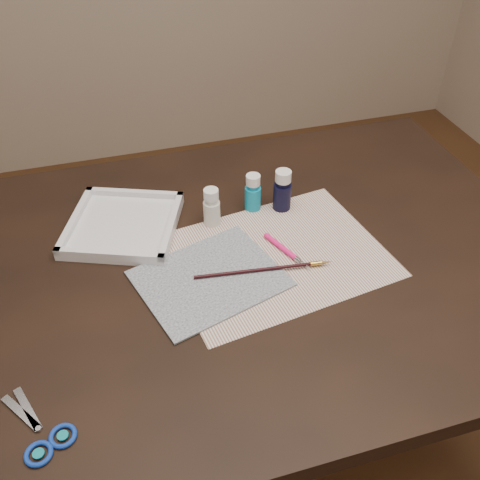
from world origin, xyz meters
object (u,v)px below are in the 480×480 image
object	(u,v)px
paper	(276,256)
paint_bottle_navy	(282,190)
palette_tray	(123,224)
canvas	(210,278)
paint_bottle_cyan	(253,192)
paint_bottle_white	(212,207)
scissors	(30,425)

from	to	relation	value
paper	paint_bottle_navy	distance (m)	0.17
paint_bottle_navy	palette_tray	distance (m)	0.36
canvas	paint_bottle_cyan	world-z (taller)	paint_bottle_cyan
paper	paint_bottle_white	distance (m)	0.18
paint_bottle_cyan	palette_tray	xyz separation A→B (m)	(-0.29, 0.01, -0.03)
palette_tray	paint_bottle_navy	bearing A→B (deg)	-3.97
paper	palette_tray	bearing A→B (deg)	148.56
paper	paint_bottle_white	bearing A→B (deg)	124.83
palette_tray	paint_bottle_cyan	bearing A→B (deg)	-1.39
canvas	paint_bottle_white	xyz separation A→B (m)	(0.05, 0.17, 0.04)
paper	palette_tray	distance (m)	0.34
scissors	palette_tray	distance (m)	0.48
paint_bottle_cyan	palette_tray	world-z (taller)	paint_bottle_cyan
paint_bottle_cyan	paint_bottle_navy	xyz separation A→B (m)	(0.06, -0.02, 0.00)
paper	scissors	distance (m)	0.55
canvas	palette_tray	bearing A→B (deg)	124.58
paint_bottle_cyan	scissors	world-z (taller)	paint_bottle_cyan
paper	paint_bottle_navy	bearing A→B (deg)	66.36
paint_bottle_white	paper	bearing A→B (deg)	-55.17
paint_bottle_white	scissors	bearing A→B (deg)	-133.70
paper	palette_tray	xyz separation A→B (m)	(-0.29, 0.18, 0.01)
paint_bottle_cyan	paint_bottle_navy	bearing A→B (deg)	-15.47
canvas	paper	bearing A→B (deg)	11.23
paper	paint_bottle_cyan	bearing A→B (deg)	89.00
canvas	palette_tray	distance (m)	0.25
scissors	paper	bearing A→B (deg)	-97.51
paper	paint_bottle_white	size ratio (longest dim) A/B	4.86
paper	paint_bottle_cyan	world-z (taller)	paint_bottle_cyan
paint_bottle_cyan	paint_bottle_navy	size ratio (longest dim) A/B	0.90
palette_tray	scissors	bearing A→B (deg)	-113.95
paint_bottle_white	palette_tray	xyz separation A→B (m)	(-0.19, 0.03, -0.03)
paint_bottle_white	scissors	world-z (taller)	paint_bottle_white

